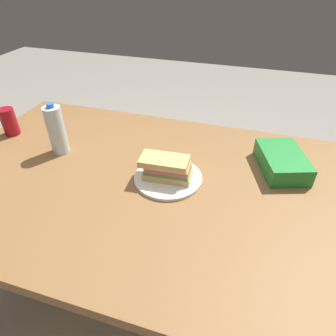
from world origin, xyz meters
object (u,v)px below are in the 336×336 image
object	(u,v)px
soda_can_red	(9,122)
paper_plate	(168,178)
sandwich	(167,168)
dining_table	(143,198)
chip_bag	(282,162)
water_bottle_tall	(56,130)

from	to	relation	value
soda_can_red	paper_plate	bearing A→B (deg)	172.06
paper_plate	sandwich	size ratio (longest dim) A/B	1.32
soda_can_red	dining_table	bearing A→B (deg)	168.70
paper_plate	soda_can_red	bearing A→B (deg)	-7.94
chip_bag	water_bottle_tall	distance (m)	0.88
soda_can_red	chip_bag	xyz separation A→B (m)	(-1.17, -0.08, -0.03)
paper_plate	water_bottle_tall	bearing A→B (deg)	-5.53
dining_table	chip_bag	distance (m)	0.54
paper_plate	water_bottle_tall	distance (m)	0.49
dining_table	soda_can_red	distance (m)	0.71
dining_table	sandwich	world-z (taller)	sandwich
chip_bag	water_bottle_tall	xyz separation A→B (m)	(0.87, 0.14, 0.07)
sandwich	soda_can_red	world-z (taller)	soda_can_red
sandwich	soda_can_red	size ratio (longest dim) A/B	1.53
sandwich	water_bottle_tall	world-z (taller)	water_bottle_tall
water_bottle_tall	paper_plate	bearing A→B (deg)	174.47
water_bottle_tall	dining_table	bearing A→B (deg)	169.08
chip_bag	dining_table	bearing A→B (deg)	94.89
paper_plate	chip_bag	size ratio (longest dim) A/B	1.08
dining_table	paper_plate	world-z (taller)	paper_plate
paper_plate	chip_bag	world-z (taller)	chip_bag
sandwich	chip_bag	xyz separation A→B (m)	(-0.39, -0.19, -0.02)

